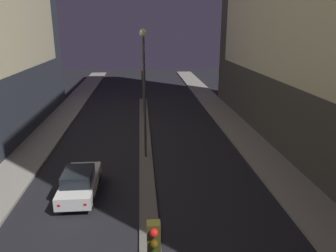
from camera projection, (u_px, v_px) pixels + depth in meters
name	position (u px, v px, depth m)	size (l,w,h in m)	color
median_strip	(146.00, 153.00, 23.30)	(0.89, 35.37, 0.11)	#66605B
traffic_light_mid	(143.00, 82.00, 32.95)	(0.32, 0.42, 4.28)	#383838
street_lamp	(144.00, 78.00, 20.92)	(0.47, 0.47, 8.44)	#383838
car_left_lane	(80.00, 182.00, 17.34)	(1.74, 4.42, 1.55)	silver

